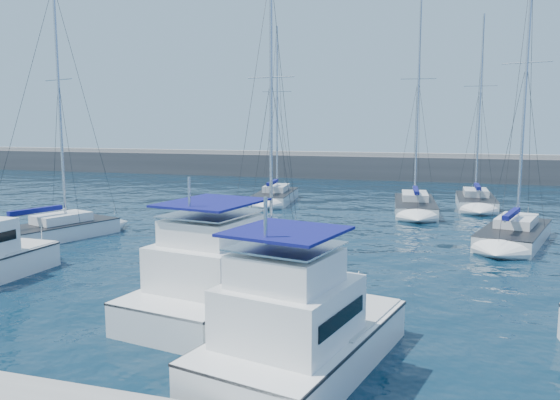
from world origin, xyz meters
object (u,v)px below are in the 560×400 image
(sailboat_mid_a, at_px, (56,230))
(sailboat_back_b, at_px, (415,205))
(motor_yacht_stbd_inner, at_px, (299,334))
(sailboat_mid_d, at_px, (514,234))
(motor_yacht_port_inner, at_px, (227,279))
(sailboat_mid_c, at_px, (266,248))
(sailboat_back_c, at_px, (476,201))
(sailboat_back_a, at_px, (275,196))

(sailboat_mid_a, relative_size, sailboat_back_b, 0.91)
(motor_yacht_stbd_inner, distance_m, sailboat_mid_d, 22.13)
(motor_yacht_port_inner, relative_size, sailboat_mid_c, 0.68)
(sailboat_mid_a, bearing_deg, sailboat_back_c, 58.28)
(sailboat_back_c, bearing_deg, sailboat_mid_d, -85.10)
(motor_yacht_port_inner, height_order, sailboat_back_b, sailboat_back_b)
(motor_yacht_stbd_inner, bearing_deg, sailboat_back_c, 92.37)
(motor_yacht_stbd_inner, relative_size, sailboat_mid_c, 0.54)
(sailboat_back_c, bearing_deg, sailboat_back_b, -141.54)
(motor_yacht_port_inner, distance_m, sailboat_back_a, 29.27)
(motor_yacht_port_inner, height_order, sailboat_back_c, sailboat_back_c)
(sailboat_back_c, bearing_deg, motor_yacht_stbd_inner, -101.63)
(sailboat_mid_a, relative_size, sailboat_mid_c, 1.03)
(sailboat_back_a, bearing_deg, motor_yacht_stbd_inner, -77.50)
(motor_yacht_port_inner, height_order, sailboat_mid_c, sailboat_mid_c)
(motor_yacht_stbd_inner, bearing_deg, sailboat_back_a, 121.29)
(motor_yacht_stbd_inner, bearing_deg, motor_yacht_port_inner, 144.64)
(motor_yacht_port_inner, height_order, sailboat_mid_d, sailboat_mid_d)
(sailboat_mid_a, height_order, sailboat_mid_d, sailboat_mid_d)
(motor_yacht_port_inner, bearing_deg, sailboat_back_c, 80.79)
(motor_yacht_port_inner, bearing_deg, sailboat_mid_d, 62.89)
(motor_yacht_port_inner, xyz_separation_m, sailboat_mid_c, (-1.09, 8.07, -0.60))
(sailboat_mid_c, xyz_separation_m, sailboat_mid_d, (13.18, 7.96, 0.01))
(motor_yacht_stbd_inner, bearing_deg, sailboat_mid_a, 157.81)
(motor_yacht_port_inner, relative_size, sailboat_back_c, 0.62)
(motor_yacht_port_inner, height_order, motor_yacht_stbd_inner, same)
(motor_yacht_port_inner, xyz_separation_m, motor_yacht_stbd_inner, (4.13, -4.61, -0.00))
(sailboat_mid_a, height_order, sailboat_back_b, sailboat_back_b)
(motor_yacht_stbd_inner, height_order, sailboat_mid_a, sailboat_mid_a)
(sailboat_mid_c, bearing_deg, sailboat_back_b, 74.07)
(sailboat_mid_c, relative_size, sailboat_mid_d, 0.89)
(motor_yacht_port_inner, xyz_separation_m, sailboat_mid_d, (12.09, 16.03, -0.59))
(sailboat_mid_d, xyz_separation_m, sailboat_back_a, (-19.04, 12.39, -0.00))
(sailboat_mid_d, bearing_deg, sailboat_mid_c, -133.35)
(sailboat_back_a, xyz_separation_m, sailboat_back_c, (17.49, 1.98, 0.01))
(sailboat_mid_c, bearing_deg, sailboat_mid_a, -178.95)
(sailboat_mid_a, relative_size, sailboat_back_c, 0.95)
(motor_yacht_stbd_inner, distance_m, sailboat_back_a, 34.85)
(sailboat_back_c, bearing_deg, sailboat_back_a, -174.80)
(motor_yacht_port_inner, distance_m, sailboat_mid_a, 17.59)
(motor_yacht_stbd_inner, bearing_deg, sailboat_mid_d, 81.66)
(sailboat_mid_a, distance_m, sailboat_back_b, 27.18)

